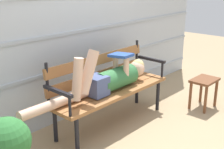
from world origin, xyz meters
TOP-DOWN VIEW (x-y plane):
  - ground_plane at (0.00, 0.00)m, footprint 12.00×12.00m
  - house_siding at (0.00, 0.64)m, footprint 4.98×0.08m
  - park_bench at (0.00, 0.17)m, footprint 1.56×0.45m
  - reclining_person at (-0.07, 0.10)m, footprint 1.69×0.26m
  - footstool at (1.14, -0.46)m, footprint 0.37×0.26m

SIDE VIEW (x-z plane):
  - ground_plane at x=0.00m, z-range 0.00..0.00m
  - footstool at x=1.14m, z-range 0.10..0.50m
  - park_bench at x=0.00m, z-range 0.05..0.90m
  - reclining_person at x=-0.07m, z-range 0.30..0.85m
  - house_siding at x=0.00m, z-range 0.00..2.47m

